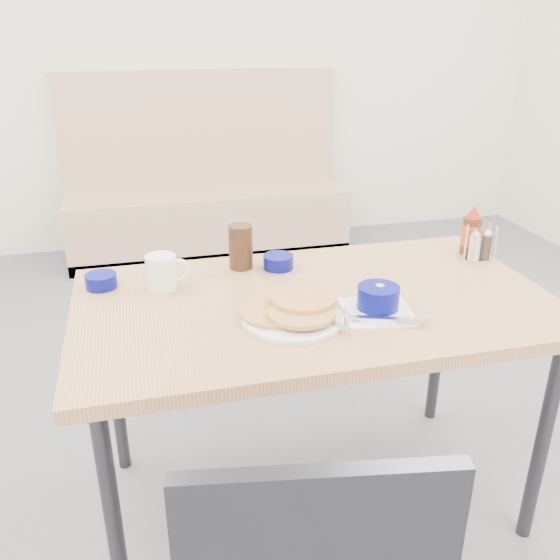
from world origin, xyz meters
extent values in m
plane|color=slate|center=(0.00, 0.00, 0.00)|extent=(6.00, 6.00, 0.00)
cube|color=silver|center=(0.00, 2.97, 1.40)|extent=(5.00, 0.06, 2.80)
cube|color=tan|center=(0.00, 2.72, 0.23)|extent=(1.90, 0.55, 0.45)
cube|color=tan|center=(0.00, 2.94, 0.72)|extent=(1.90, 0.12, 1.00)
cube|color=#2D2D33|center=(0.00, 2.72, 0.04)|extent=(1.90, 0.55, 0.08)
cube|color=tan|center=(0.00, 0.25, 0.74)|extent=(1.40, 0.80, 0.04)
cylinder|color=#2D2D33|center=(-0.62, -0.07, 0.36)|extent=(0.04, 0.04, 0.72)
cylinder|color=#2D2D33|center=(0.62, -0.07, 0.36)|extent=(0.04, 0.04, 0.72)
cylinder|color=#2D2D33|center=(-0.62, 0.57, 0.36)|extent=(0.04, 0.04, 0.72)
cylinder|color=#2D2D33|center=(0.62, 0.57, 0.36)|extent=(0.04, 0.04, 0.72)
cylinder|color=white|center=(-0.10, 0.13, 0.77)|extent=(0.28, 0.28, 0.01)
cylinder|color=#DB9B52|center=(-0.15, 0.15, 0.78)|extent=(0.19, 0.19, 0.01)
cylinder|color=#DB9B52|center=(-0.08, 0.11, 0.79)|extent=(0.19, 0.19, 0.01)
cylinder|color=#DB9B52|center=(-0.06, 0.17, 0.80)|extent=(0.19, 0.19, 0.01)
cube|color=silver|center=(-0.01, 0.06, 0.78)|extent=(0.07, 0.12, 0.00)
cylinder|color=white|center=(-0.43, 0.44, 0.81)|extent=(0.09, 0.09, 0.10)
cylinder|color=black|center=(-0.43, 0.44, 0.86)|extent=(0.08, 0.08, 0.00)
torus|color=white|center=(-0.38, 0.44, 0.81)|extent=(0.08, 0.02, 0.08)
cube|color=white|center=(0.14, 0.12, 0.76)|extent=(0.22, 0.22, 0.00)
cylinder|color=white|center=(0.14, 0.12, 0.77)|extent=(0.18, 0.18, 0.01)
cylinder|color=#040963|center=(0.14, 0.12, 0.81)|extent=(0.12, 0.12, 0.06)
cylinder|color=white|center=(0.14, 0.12, 0.83)|extent=(0.10, 0.10, 0.01)
cube|color=#F4DB60|center=(0.15, 0.12, 0.84)|extent=(0.02, 0.02, 0.01)
cube|color=silver|center=(0.14, 0.04, 0.78)|extent=(0.21, 0.09, 0.01)
cylinder|color=#040963|center=(-0.61, 0.49, 0.78)|extent=(0.10, 0.10, 0.04)
cylinder|color=#040963|center=(-0.05, 0.50, 0.78)|extent=(0.10, 0.10, 0.05)
cylinder|color=#301D0F|center=(-0.17, 0.54, 0.83)|extent=(0.10, 0.10, 0.15)
cube|color=silver|center=(0.64, 0.41, 0.76)|extent=(0.10, 0.06, 0.00)
cylinder|color=silver|center=(0.60, 0.39, 0.82)|extent=(0.01, 0.01, 0.12)
cylinder|color=silver|center=(0.68, 0.40, 0.82)|extent=(0.01, 0.01, 0.12)
cylinder|color=silver|center=(0.60, 0.43, 0.82)|extent=(0.01, 0.01, 0.12)
cylinder|color=silver|center=(0.68, 0.44, 0.82)|extent=(0.01, 0.01, 0.12)
cylinder|color=silver|center=(0.62, 0.41, 0.80)|extent=(0.03, 0.03, 0.08)
cylinder|color=#3F3326|center=(0.66, 0.42, 0.80)|extent=(0.03, 0.03, 0.08)
cylinder|color=#47230F|center=(0.64, 0.48, 0.82)|extent=(0.07, 0.07, 0.13)
cylinder|color=orange|center=(0.64, 0.48, 0.83)|extent=(0.07, 0.07, 0.07)
cone|color=red|center=(0.64, 0.48, 0.91)|extent=(0.05, 0.05, 0.04)
cube|color=#CF455E|center=(-0.13, 0.09, 0.76)|extent=(0.04, 0.03, 0.00)
camera|label=1|loc=(-0.49, -1.26, 1.51)|focal=38.00mm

